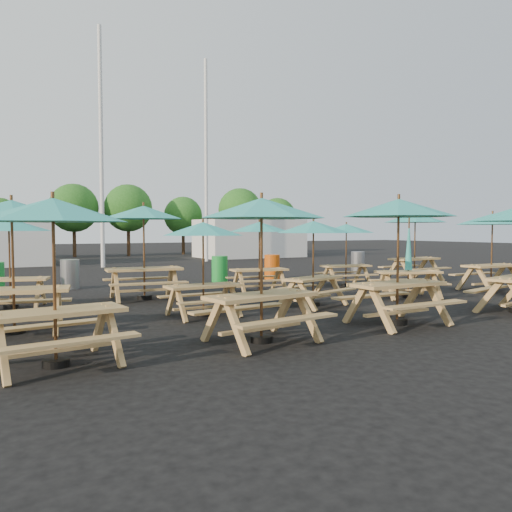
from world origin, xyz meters
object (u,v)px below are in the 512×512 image
picnic_unit_1 (12,217)px  picnic_unit_10 (408,265)px  waste_bin_3 (220,269)px  waste_bin_5 (358,262)px  picnic_unit_7 (313,232)px  waste_bin_2 (70,274)px  picnic_unit_13 (492,224)px  picnic_unit_5 (144,218)px  picnic_unit_6 (399,215)px  picnic_unit_8 (259,231)px  waste_bin_4 (272,267)px  picnic_unit_14 (415,222)px  picnic_unit_11 (346,232)px  picnic_unit_2 (9,230)px  picnic_unit_3 (261,217)px  picnic_unit_0 (53,220)px  picnic_unit_4 (203,234)px

picnic_unit_1 → picnic_unit_10: (9.92, 0.06, -1.20)m
waste_bin_3 → waste_bin_5: 6.84m
picnic_unit_7 → waste_bin_2: bearing=107.4°
picnic_unit_1 → picnic_unit_10: bearing=11.3°
picnic_unit_13 → waste_bin_5: (0.48, 6.89, -1.61)m
waste_bin_3 → picnic_unit_10: bearing=-65.8°
picnic_unit_7 → picnic_unit_5: bearing=118.4°
picnic_unit_1 → picnic_unit_6: bearing=-11.1°
picnic_unit_8 → picnic_unit_13: picnic_unit_13 is taller
picnic_unit_8 → waste_bin_4: bearing=62.3°
picnic_unit_10 → picnic_unit_14: picnic_unit_14 is taller
picnic_unit_11 → picnic_unit_2: bearing=-171.0°
picnic_unit_2 → picnic_unit_5: (3.28, 0.01, 0.33)m
picnic_unit_14 → waste_bin_4: size_ratio=2.71×
picnic_unit_3 → waste_bin_2: (-1.69, 9.58, -1.64)m
waste_bin_3 → picnic_unit_8: bearing=-94.1°
picnic_unit_2 → picnic_unit_14: size_ratio=0.93×
picnic_unit_5 → waste_bin_4: picnic_unit_5 is taller
picnic_unit_7 → picnic_unit_8: picnic_unit_8 is taller
picnic_unit_11 → picnic_unit_0: bearing=-139.6°
picnic_unit_0 → picnic_unit_8: (6.42, 5.78, -0.17)m
picnic_unit_5 → picnic_unit_14: (10.20, 0.06, -0.02)m
picnic_unit_6 → picnic_unit_10: bearing=40.4°
picnic_unit_5 → waste_bin_3: 5.19m
waste_bin_3 → picnic_unit_1: bearing=-137.6°
picnic_unit_11 → picnic_unit_14: bearing=11.2°
picnic_unit_0 → picnic_unit_5: picnic_unit_5 is taller
picnic_unit_0 → picnic_unit_1: bearing=90.9°
picnic_unit_2 → picnic_unit_0: bearing=-71.3°
picnic_unit_13 → waste_bin_2: (-11.47, 6.76, -1.61)m
picnic_unit_10 → waste_bin_4: picnic_unit_10 is taller
picnic_unit_2 → waste_bin_3: bearing=40.3°
picnic_unit_13 → waste_bin_2: size_ratio=2.57×
picnic_unit_6 → picnic_unit_2: bearing=137.0°
picnic_unit_13 → picnic_unit_11: bearing=136.0°
picnic_unit_6 → waste_bin_3: size_ratio=2.69×
picnic_unit_6 → picnic_unit_11: (3.48, 5.94, -0.36)m
picnic_unit_0 → picnic_unit_11: 11.53m
picnic_unit_5 → picnic_unit_8: 3.48m
picnic_unit_5 → picnic_unit_6: picnic_unit_5 is taller
picnic_unit_5 → picnic_unit_8: bearing=1.5°
picnic_unit_0 → picnic_unit_5: (2.97, 6.02, 0.19)m
waste_bin_4 → waste_bin_5: same height
picnic_unit_4 → picnic_unit_11: bearing=24.7°
picnic_unit_2 → picnic_unit_6: bearing=-26.1°
picnic_unit_4 → picnic_unit_5: picnic_unit_5 is taller
picnic_unit_10 → picnic_unit_13: picnic_unit_13 is taller
waste_bin_2 → waste_bin_5: size_ratio=1.00×
picnic_unit_3 → picnic_unit_14: picnic_unit_14 is taller
picnic_unit_2 → picnic_unit_5: picnic_unit_5 is taller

